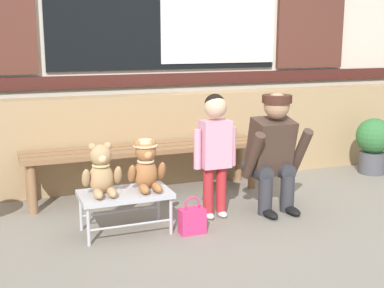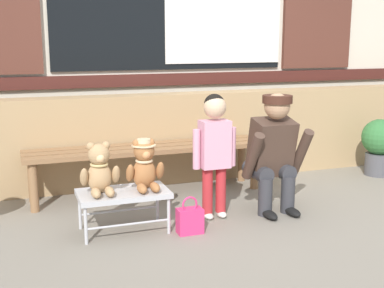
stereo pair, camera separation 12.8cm
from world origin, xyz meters
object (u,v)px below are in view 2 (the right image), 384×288
small_display_bench (123,196)px  potted_plant (379,144)px  wooden_bench_long (148,154)px  child_standing (215,142)px  handbag_on_ground (190,220)px  adult_crouching (274,152)px  teddy_bear_plain (100,171)px  teddy_bear_with_hat (145,166)px

small_display_bench → potted_plant: (2.75, 0.67, 0.06)m
wooden_bench_long → child_standing: (0.33, -0.73, 0.22)m
handbag_on_ground → potted_plant: potted_plant is taller
small_display_bench → adult_crouching: (1.22, 0.05, 0.21)m
teddy_bear_plain → handbag_on_ground: bearing=-17.9°
wooden_bench_long → teddy_bear_with_hat: bearing=-105.9°
adult_crouching → handbag_on_ground: (-0.79, -0.24, -0.38)m
small_display_bench → potted_plant: size_ratio=1.12×
potted_plant → small_display_bench: bearing=-166.3°
teddy_bear_with_hat → small_display_bench: bearing=-179.2°
teddy_bear_plain → adult_crouching: size_ratio=0.38×
child_standing → handbag_on_ground: child_standing is taller
teddy_bear_with_hat → child_standing: size_ratio=0.38×
teddy_bear_plain → teddy_bear_with_hat: same height
teddy_bear_plain → small_display_bench: bearing=-0.5°
potted_plant → teddy_bear_plain: bearing=-167.1°
teddy_bear_plain → child_standing: child_standing is taller
child_standing → handbag_on_ground: size_ratio=3.52×
handbag_on_ground → adult_crouching: bearing=17.0°
child_standing → teddy_bear_plain: bearing=-176.3°
small_display_bench → child_standing: size_ratio=0.67×
teddy_bear_plain → child_standing: (0.88, 0.06, 0.13)m
wooden_bench_long → child_standing: bearing=-65.7°
handbag_on_ground → child_standing: bearing=41.1°
handbag_on_ground → potted_plant: bearing=20.4°
teddy_bear_with_hat → handbag_on_ground: size_ratio=1.34×
small_display_bench → handbag_on_ground: size_ratio=2.35×
teddy_bear_plain → adult_crouching: 1.38m
handbag_on_ground → potted_plant: size_ratio=0.48×
wooden_bench_long → teddy_bear_with_hat: 0.83m
wooden_bench_long → adult_crouching: bearing=-41.6°
teddy_bear_with_hat → adult_crouching: 1.06m
adult_crouching → potted_plant: (1.53, 0.62, -0.16)m
teddy_bear_with_hat → teddy_bear_plain: bearing=-179.9°
teddy_bear_plain → wooden_bench_long: bearing=55.4°
potted_plant → wooden_bench_long: bearing=177.1°
small_display_bench → teddy_bear_plain: 0.25m
wooden_bench_long → teddy_bear_plain: bearing=-124.6°
small_display_bench → child_standing: 0.79m
small_display_bench → potted_plant: 2.83m
child_standing → potted_plant: 2.14m
child_standing → adult_crouching: 0.52m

